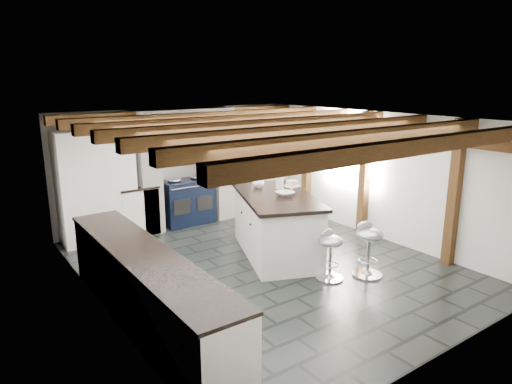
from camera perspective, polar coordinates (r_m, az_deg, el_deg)
ground at (r=7.28m, az=1.20°, el=-9.17°), size 6.00×6.00×0.00m
room_shell at (r=7.79m, az=-8.62°, el=0.50°), size 6.00×6.03×6.00m
range_cooker at (r=9.29m, az=-8.67°, el=-1.09°), size 1.00×0.63×0.99m
kitchen_island at (r=7.56m, az=2.51°, el=-4.01°), size 1.79×2.34×1.38m
bar_stool_near at (r=6.95m, az=13.88°, el=-6.20°), size 0.46×0.46×0.83m
bar_stool_far at (r=6.74m, az=9.24°, el=-7.03°), size 0.41×0.41×0.75m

